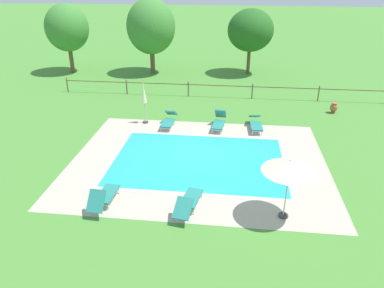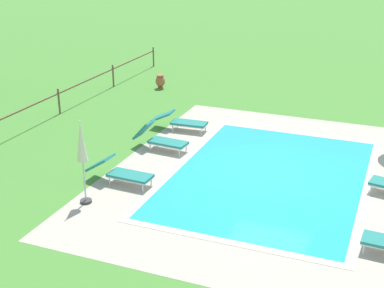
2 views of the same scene
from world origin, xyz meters
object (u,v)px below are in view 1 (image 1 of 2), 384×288
object	(u,v)px
sun_lounger_north_near_steps	(169,120)
tree_centre	(67,28)
patio_umbrella_closed_row_west	(144,96)
tree_far_west	(251,30)
sun_lounger_north_far	(219,122)
sun_lounger_north_end	(104,196)
patio_umbrella_open_foreground	(290,166)
sun_lounger_south_near_corner	(256,123)
terracotta_urn_near_fence	(334,107)
tree_west_mid	(151,27)
sun_lounger_north_mid	(189,201)

from	to	relation	value
sun_lounger_north_near_steps	tree_centre	size ratio (longest dim) A/B	0.37
patio_umbrella_closed_row_west	tree_far_west	bearing A→B (deg)	62.51
sun_lounger_north_far	tree_centre	world-z (taller)	tree_centre
sun_lounger_north_end	tree_far_west	distance (m)	21.01
sun_lounger_north_far	sun_lounger_north_end	distance (m)	8.80
patio_umbrella_open_foreground	patio_umbrella_closed_row_west	size ratio (longest dim) A/B	0.98
sun_lounger_south_near_corner	sun_lounger_north_near_steps	bearing A→B (deg)	-178.37
sun_lounger_north_far	tree_far_west	bearing A→B (deg)	81.28
patio_umbrella_open_foreground	terracotta_urn_near_fence	world-z (taller)	patio_umbrella_open_foreground
patio_umbrella_closed_row_west	tree_far_west	xyz separation A→B (m)	(6.13, 11.78, 1.93)
tree_far_west	tree_west_mid	bearing A→B (deg)	-174.76
sun_lounger_north_far	sun_lounger_south_near_corner	xyz separation A→B (m)	(2.04, 0.11, -0.04)
patio_umbrella_closed_row_west	sun_lounger_north_near_steps	bearing A→B (deg)	-12.97
tree_centre	patio_umbrella_open_foreground	bearing A→B (deg)	-49.60
sun_lounger_north_far	tree_west_mid	size ratio (longest dim) A/B	0.32
sun_lounger_south_near_corner	terracotta_urn_near_fence	bearing A→B (deg)	32.59
sun_lounger_north_far	tree_far_west	xyz separation A→B (m)	(1.85, 12.08, 3.17)
sun_lounger_north_near_steps	sun_lounger_south_near_corner	size ratio (longest dim) A/B	0.97
sun_lounger_south_near_corner	tree_west_mid	xyz separation A→B (m)	(-8.25, 11.23, 3.47)
tree_west_mid	sun_lounger_south_near_corner	bearing A→B (deg)	-53.72
sun_lounger_north_mid	sun_lounger_north_end	size ratio (longest dim) A/B	1.09
sun_lounger_north_mid	tree_west_mid	size ratio (longest dim) A/B	0.35
sun_lounger_north_mid	tree_far_west	distance (m)	20.28
sun_lounger_north_end	tree_far_west	bearing A→B (deg)	73.87
sun_lounger_north_mid	tree_west_mid	distance (m)	20.20
patio_umbrella_closed_row_west	terracotta_urn_near_fence	bearing A→B (deg)	14.67
tree_centre	sun_lounger_south_near_corner	bearing A→B (deg)	-35.21
sun_lounger_south_near_corner	terracotta_urn_near_fence	distance (m)	5.80
sun_lounger_north_end	patio_umbrella_closed_row_west	xyz separation A→B (m)	(-0.36, 8.17, 1.24)
sun_lounger_north_near_steps	patio_umbrella_open_foreground	world-z (taller)	patio_umbrella_open_foreground
sun_lounger_north_end	sun_lounger_south_near_corner	bearing A→B (deg)	53.27
tree_far_west	tree_west_mid	distance (m)	8.10
sun_lounger_north_far	sun_lounger_south_near_corner	distance (m)	2.04
terracotta_urn_near_fence	tree_centre	xyz separation A→B (m)	(-20.07, 7.59, 3.34)
sun_lounger_north_far	patio_umbrella_open_foreground	world-z (taller)	patio_umbrella_open_foreground
sun_lounger_north_far	tree_west_mid	world-z (taller)	tree_west_mid
sun_lounger_north_near_steps	patio_umbrella_open_foreground	size ratio (longest dim) A/B	0.87
sun_lounger_south_near_corner	patio_umbrella_open_foreground	size ratio (longest dim) A/B	0.90
sun_lounger_north_near_steps	tree_far_west	xyz separation A→B (m)	(4.69, 12.11, 3.20)
sun_lounger_north_end	terracotta_urn_near_fence	size ratio (longest dim) A/B	2.95
sun_lounger_north_mid	sun_lounger_north_end	world-z (taller)	sun_lounger_north_end
sun_lounger_south_near_corner	patio_umbrella_open_foreground	bearing A→B (deg)	-85.05
sun_lounger_south_near_corner	tree_west_mid	bearing A→B (deg)	126.28
tree_far_west	tree_centre	size ratio (longest dim) A/B	0.94
patio_umbrella_open_foreground	tree_far_west	distance (m)	19.98
tree_west_mid	patio_umbrella_closed_row_west	bearing A→B (deg)	-80.07
sun_lounger_north_near_steps	terracotta_urn_near_fence	bearing A→B (deg)	18.48
tree_west_mid	terracotta_urn_near_fence	bearing A→B (deg)	-31.68
terracotta_urn_near_fence	sun_lounger_north_far	bearing A→B (deg)	-154.99
sun_lounger_north_near_steps	tree_west_mid	distance (m)	12.35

